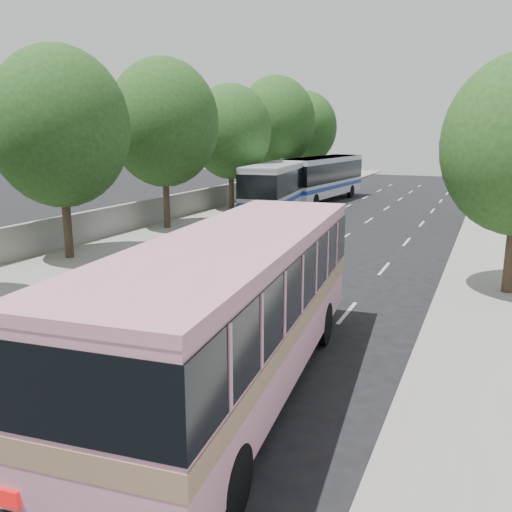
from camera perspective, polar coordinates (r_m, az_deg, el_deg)
The scene contains 15 objects.
ground at distance 15.09m, azimuth -10.24°, elevation -8.35°, with size 120.00×120.00×0.00m, color black.
sidewalk_left at distance 36.04m, azimuth -3.85°, elevation 4.38°, with size 4.00×90.00×0.15m, color #9E998E.
sidewalk_right at distance 32.05m, azimuth 24.25°, elevation 2.16°, with size 4.00×90.00×0.12m, color #9E998E.
low_wall at distance 36.78m, azimuth -6.37°, elevation 5.80°, with size 0.30×90.00×1.50m, color #9E998E.
tree_left_b at distance 24.02m, azimuth -19.96°, elevation 13.13°, with size 5.70×5.70×8.88m.
tree_left_c at distance 30.47m, azimuth -9.66°, elevation 14.08°, with size 6.00×6.00×9.35m.
tree_left_d at distance 37.38m, azimuth -2.61°, elevation 13.25°, with size 5.52×5.52×8.60m.
tree_left_e at distance 44.67m, azimuth 2.18°, elevation 14.23°, with size 6.30×6.30×9.82m.
tree_left_f at distance 52.25m, azimuth 5.28°, elevation 13.53°, with size 5.88×5.88×9.16m.
pink_bus at distance 11.13m, azimuth -1.98°, elevation -4.25°, with size 3.81×10.99×3.43m.
pink_taxi at distance 25.14m, azimuth 1.76°, elevation 2.16°, with size 1.71×4.24×1.44m, color #E1136D.
white_pickup at distance 22.69m, azimuth -2.95°, elevation 1.33°, with size 2.42×5.96×1.73m, color white.
tour_coach_front at distance 36.82m, azimuth 2.60°, elevation 7.67°, with size 3.80×11.57×3.40m.
tour_coach_rear at distance 43.53m, azimuth 7.00°, elevation 8.47°, with size 3.63×11.84×3.49m.
taxi_roof_sign at distance 25.00m, azimuth 1.77°, elevation 3.99°, with size 0.55×0.18×0.18m, color silver.
Camera 1 is at (7.98, -11.60, 5.43)m, focal length 38.00 mm.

